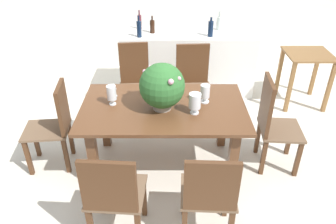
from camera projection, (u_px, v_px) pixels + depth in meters
The scene contains 20 objects.
ground_plane at pixel (165, 151), 3.99m from camera, with size 7.04×7.04×0.00m, color silver.
dining_table at pixel (164, 116), 3.47m from camera, with size 1.70×1.02×0.75m.
chair_foot_end at pixel (273, 121), 3.51m from camera, with size 0.47×0.49×1.04m.
chair_far_left at pixel (136, 80), 4.39m from camera, with size 0.46×0.49×1.04m.
chair_head_end at pixel (56, 123), 3.54m from camera, with size 0.51×0.45×0.98m.
chair_near_right at pixel (210, 194), 2.66m from camera, with size 0.47×0.44×0.94m.
chair_far_right at pixel (194, 80), 4.39m from camera, with size 0.50×0.50×1.01m.
chair_near_left at pixel (114, 194), 2.65m from camera, with size 0.50×0.48×0.96m.
flower_centerpiece at pixel (163, 86), 3.25m from camera, with size 0.45×0.45×0.48m.
crystal_vase_left at pixel (113, 93), 3.38m from camera, with size 0.10×0.10×0.21m.
crystal_vase_center_near at pixel (196, 101), 3.23m from camera, with size 0.12×0.12×0.22m.
crystal_vase_right at pixel (206, 92), 3.43m from camera, with size 0.10×0.10×0.20m.
wine_glass at pixel (114, 86), 3.54m from camera, with size 0.06×0.06×0.16m.
kitchen_counter at pixel (189, 62), 5.12m from camera, with size 1.98×0.68×0.94m, color silver.
wine_bottle_amber at pixel (220, 23), 4.94m from camera, with size 0.08×0.08×0.27m.
wine_bottle_dark at pixel (212, 29), 4.67m from camera, with size 0.07×0.07×0.27m.
wine_bottle_tall at pixel (141, 22), 4.98m from camera, with size 0.06×0.06×0.28m.
wine_bottle_clear at pixel (140, 29), 4.65m from camera, with size 0.07×0.07×0.30m.
wine_bottle_green at pixel (153, 26), 4.82m from camera, with size 0.07×0.07×0.25m.
side_table at pixel (307, 66), 4.69m from camera, with size 0.62×0.60×0.78m.
Camera 1 is at (0.05, -3.16, 2.48)m, focal length 35.39 mm.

